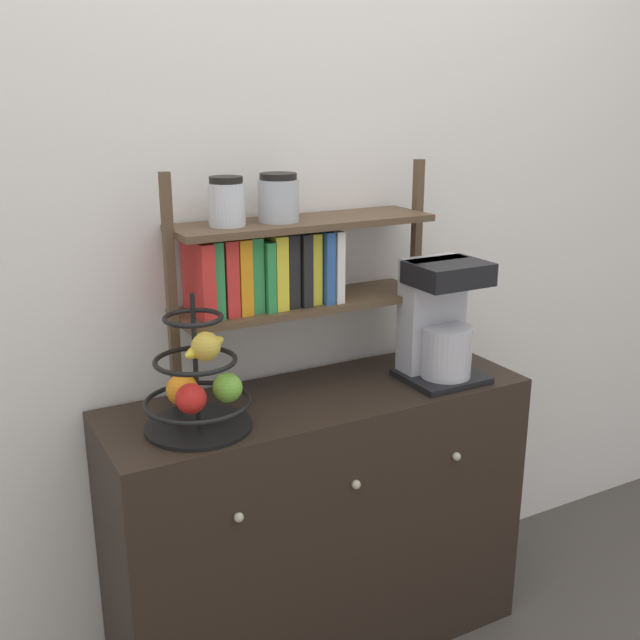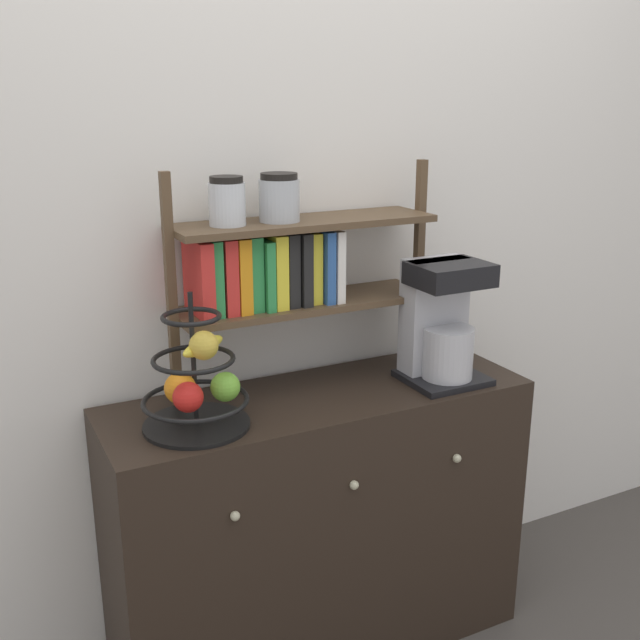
% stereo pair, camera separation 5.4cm
% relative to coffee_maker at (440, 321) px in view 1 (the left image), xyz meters
% --- Properties ---
extents(wall_back, '(7.00, 0.05, 2.60)m').
position_rel_coffee_maker_xyz_m(wall_back, '(-0.36, 0.28, 0.34)').
color(wall_back, silver).
rests_on(wall_back, ground_plane).
extents(sideboard, '(1.17, 0.40, 0.79)m').
position_rel_coffee_maker_xyz_m(sideboard, '(-0.36, 0.05, -0.56)').
color(sideboard, black).
rests_on(sideboard, ground_plane).
extents(coffee_maker, '(0.22, 0.20, 0.34)m').
position_rel_coffee_maker_xyz_m(coffee_maker, '(0.00, 0.00, 0.00)').
color(coffee_maker, black).
rests_on(coffee_maker, sideboard).
extents(fruit_stand, '(0.26, 0.26, 0.34)m').
position_rel_coffee_maker_xyz_m(fruit_stand, '(-0.71, -0.01, -0.05)').
color(fruit_stand, black).
rests_on(fruit_stand, sideboard).
extents(shelf_hutch, '(0.76, 0.20, 0.60)m').
position_rel_coffee_maker_xyz_m(shelf_hutch, '(-0.43, 0.15, 0.19)').
color(shelf_hutch, brown).
rests_on(shelf_hutch, sideboard).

